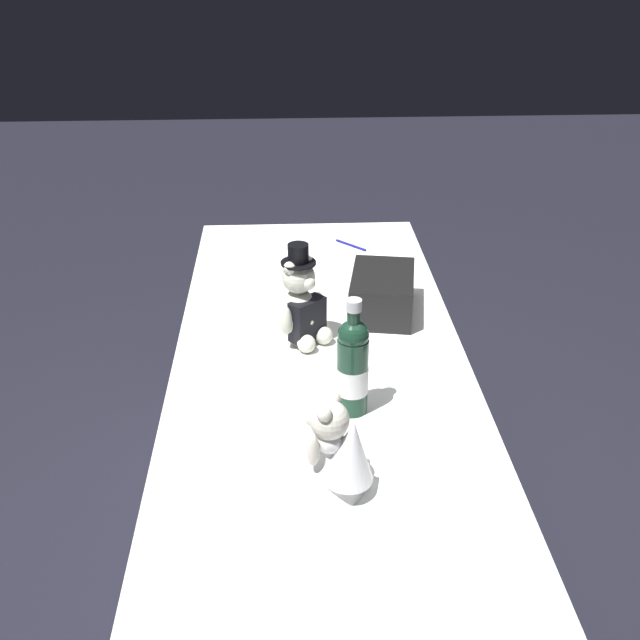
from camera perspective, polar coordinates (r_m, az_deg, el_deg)
The scene contains 7 objects.
ground_plane at distance 2.66m, azimuth 0.00°, elevation -16.88°, with size 12.00×12.00×0.00m, color black.
reception_table at distance 2.40m, azimuth 0.00°, elevation -10.32°, with size 2.00×0.81×0.77m, color white.
teddy_bear_groom at distance 2.18m, azimuth -1.37°, elevation 1.02°, with size 0.16×0.15×0.30m.
teddy_bear_bride at distance 1.64m, azimuth 1.12°, elevation -9.63°, with size 0.18×0.20×0.22m.
champagne_bottle at distance 1.87m, azimuth 2.40°, elevation -3.33°, with size 0.08×0.08×0.30m.
signing_pen at distance 2.88m, azimuth 2.21°, elevation 5.53°, with size 0.11×0.11×0.01m.
gift_case_black at distance 2.38m, azimuth 4.58°, elevation 1.97°, with size 0.31×0.23×0.13m.
Camera 1 is at (-1.88, 0.09, 1.87)m, focal length 43.68 mm.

